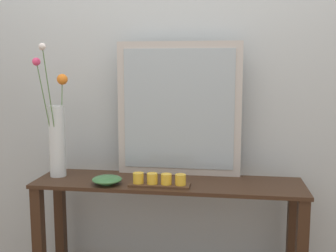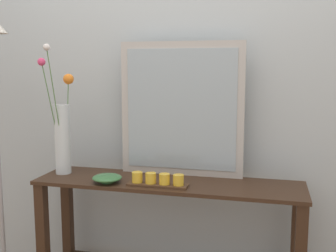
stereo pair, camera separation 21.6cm
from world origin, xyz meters
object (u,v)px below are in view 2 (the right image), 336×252
at_px(console_table, 168,234).
at_px(decorative_bowl, 107,178).
at_px(candle_tray, 158,181).
at_px(tall_vase_left, 62,133).
at_px(mirror_leaning, 181,109).

relative_size(console_table, decorative_bowl, 9.16).
bearing_deg(console_table, candle_tray, -108.02).
distance_m(tall_vase_left, candle_tray, 0.65).
height_order(candle_tray, decorative_bowl, candle_tray).
bearing_deg(console_table, decorative_bowl, -161.33).
height_order(console_table, tall_vase_left, tall_vase_left).
xyz_separation_m(console_table, tall_vase_left, (-0.63, 0.02, 0.54)).
relative_size(tall_vase_left, candle_tray, 2.32).
bearing_deg(console_table, mirror_leaning, 75.48).
bearing_deg(decorative_bowl, console_table, 18.67).
height_order(console_table, candle_tray, candle_tray).
distance_m(console_table, tall_vase_left, 0.83).
distance_m(mirror_leaning, decorative_bowl, 0.56).
xyz_separation_m(mirror_leaning, tall_vase_left, (-0.67, -0.13, -0.14)).
relative_size(console_table, mirror_leaning, 1.92).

